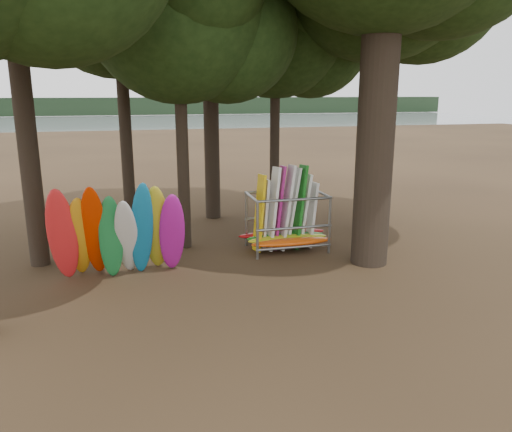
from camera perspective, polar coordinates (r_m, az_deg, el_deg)
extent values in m
plane|color=#47331E|center=(14.61, -1.18, -6.89)|extent=(120.00, 120.00, 0.00)
plane|color=gray|center=(73.53, -12.42, 9.59)|extent=(160.00, 160.00, 0.00)
cube|color=black|center=(123.36, -13.59, 12.10)|extent=(160.00, 4.00, 4.00)
cylinder|color=black|center=(16.19, -25.56, 16.16)|extent=(0.58, 0.58, 12.37)
cylinder|color=black|center=(19.16, -14.97, 13.85)|extent=(0.44, 0.44, 10.63)
cylinder|color=black|center=(20.83, -5.25, 15.53)|extent=(0.63, 0.63, 11.58)
cylinder|color=black|center=(20.80, 2.19, 12.47)|extent=(0.40, 0.40, 9.32)
ellipsoid|color=black|center=(20.97, 2.27, 21.42)|extent=(6.86, 6.86, 5.97)
cylinder|color=black|center=(16.72, -8.55, 11.53)|extent=(0.40, 0.40, 9.06)
ellipsoid|color=black|center=(16.90, -8.96, 22.33)|extent=(6.67, 6.67, 5.80)
cylinder|color=black|center=(18.98, 13.32, 15.53)|extent=(0.46, 0.46, 11.68)
cylinder|color=black|center=(15.33, 14.04, 17.82)|extent=(1.12, 1.12, 12.67)
ellipsoid|color=red|center=(14.56, -21.25, -2.10)|extent=(0.81, 1.40, 2.93)
ellipsoid|color=orange|center=(14.75, -19.50, -2.32)|extent=(0.83, 1.70, 2.69)
ellipsoid|color=red|center=(14.53, -17.93, -1.77)|extent=(0.69, 1.77, 2.99)
ellipsoid|color=#1C7637|center=(14.45, -16.23, -2.40)|extent=(0.73, 1.01, 2.60)
ellipsoid|color=beige|center=(14.48, -14.55, -2.43)|extent=(0.73, 1.71, 2.58)
ellipsoid|color=#106492|center=(14.40, -12.92, -1.53)|extent=(0.81, 1.42, 2.97)
ellipsoid|color=gold|center=(14.69, -11.30, -1.41)|extent=(0.82, 1.67, 2.89)
ellipsoid|color=#A5168A|center=(14.57, -9.57, -1.94)|extent=(0.75, 1.39, 2.64)
ellipsoid|color=#DA4C0C|center=(16.44, 4.12, -2.98)|extent=(2.77, 0.55, 0.24)
ellipsoid|color=gold|center=(16.81, 3.66, -2.58)|extent=(2.77, 0.55, 0.24)
ellipsoid|color=#1C6F18|center=(17.06, 3.38, -2.34)|extent=(2.75, 0.55, 0.24)
ellipsoid|color=#B10D10|center=(17.40, 3.00, -2.00)|extent=(3.13, 0.55, 0.24)
cube|color=#E1B60B|center=(16.56, 0.38, 0.29)|extent=(0.41, 0.80, 2.60)
cube|color=silver|center=(16.83, 0.97, 0.14)|extent=(0.33, 0.76, 2.39)
cube|color=white|center=(16.68, 1.90, 0.79)|extent=(0.49, 0.82, 2.83)
cube|color=#9A196D|center=(16.82, 2.58, 0.93)|extent=(0.49, 0.78, 2.85)
cube|color=silver|center=(16.74, 3.50, 0.95)|extent=(0.55, 0.81, 2.89)
cube|color=white|center=(17.02, 4.01, 0.96)|extent=(0.64, 0.83, 2.76)
cube|color=#19721E|center=(16.94, 4.94, 1.03)|extent=(0.51, 0.82, 2.87)
cube|color=white|center=(17.20, 5.47, 0.63)|extent=(0.52, 0.75, 2.52)
cube|color=silver|center=(17.18, 6.35, 0.11)|extent=(0.38, 0.75, 2.25)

